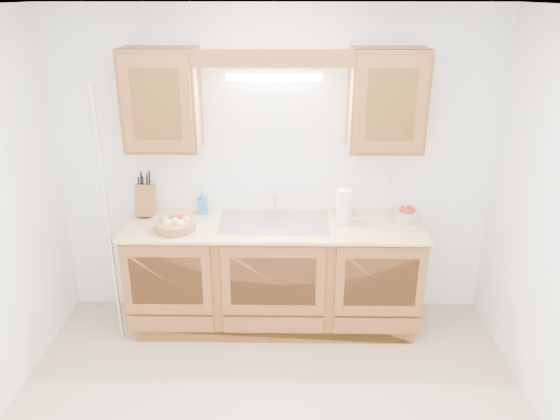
{
  "coord_description": "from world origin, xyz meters",
  "views": [
    {
      "loc": [
        0.11,
        -2.69,
        2.56
      ],
      "look_at": [
        0.05,
        0.85,
        1.15
      ],
      "focal_mm": 35.0,
      "sensor_mm": 36.0,
      "label": 1
    }
  ],
  "objects_px": {
    "fruit_basket": "(175,224)",
    "paper_towel": "(344,206)",
    "apple_bowl": "(406,214)",
    "knife_block": "(145,199)"
  },
  "relations": [
    {
      "from": "knife_block",
      "to": "apple_bowl",
      "type": "height_order",
      "value": "knife_block"
    },
    {
      "from": "paper_towel",
      "to": "apple_bowl",
      "type": "relative_size",
      "value": 1.06
    },
    {
      "from": "fruit_basket",
      "to": "knife_block",
      "type": "relative_size",
      "value": 0.86
    },
    {
      "from": "fruit_basket",
      "to": "apple_bowl",
      "type": "relative_size",
      "value": 1.05
    },
    {
      "from": "paper_towel",
      "to": "apple_bowl",
      "type": "bearing_deg",
      "value": 4.16
    },
    {
      "from": "knife_block",
      "to": "fruit_basket",
      "type": "bearing_deg",
      "value": -41.42
    },
    {
      "from": "paper_towel",
      "to": "apple_bowl",
      "type": "height_order",
      "value": "paper_towel"
    },
    {
      "from": "apple_bowl",
      "to": "fruit_basket",
      "type": "bearing_deg",
      "value": -173.49
    },
    {
      "from": "fruit_basket",
      "to": "paper_towel",
      "type": "distance_m",
      "value": 1.29
    },
    {
      "from": "knife_block",
      "to": "paper_towel",
      "type": "xyz_separation_m",
      "value": [
        1.57,
        -0.13,
        0.0
      ]
    }
  ]
}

